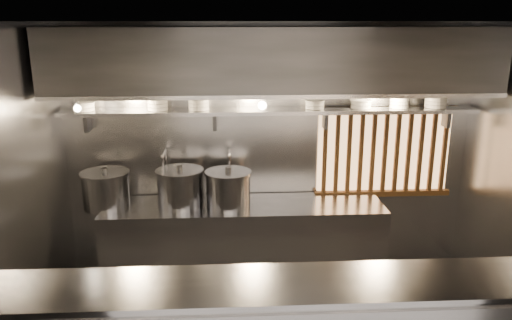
{
  "coord_description": "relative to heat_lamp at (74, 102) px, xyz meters",
  "views": [
    {
      "loc": [
        -0.45,
        -3.9,
        2.8
      ],
      "look_at": [
        -0.2,
        0.55,
        1.56
      ],
      "focal_mm": 35.0,
      "sensor_mm": 36.0,
      "label": 1
    }
  ],
  "objects": [
    {
      "name": "ceiling",
      "position": [
        1.9,
        -0.85,
        0.73
      ],
      "size": [
        4.5,
        4.5,
        0.0
      ],
      "primitive_type": "plane",
      "rotation": [
        3.14,
        0.0,
        0.0
      ],
      "color": "black",
      "rests_on": "wall_back"
    },
    {
      "name": "wall_back",
      "position": [
        1.9,
        0.65,
        -0.67
      ],
      "size": [
        4.5,
        0.0,
        4.5
      ],
      "primitive_type": "plane",
      "rotation": [
        1.57,
        0.0,
        0.0
      ],
      "color": "gray",
      "rests_on": "floor"
    },
    {
      "name": "wall_left",
      "position": [
        -0.35,
        -0.85,
        -0.67
      ],
      "size": [
        0.0,
        3.0,
        3.0
      ],
      "primitive_type": "plane",
      "rotation": [
        1.57,
        0.0,
        1.57
      ],
      "color": "gray",
      "rests_on": "floor"
    },
    {
      "name": "cooking_bench",
      "position": [
        1.6,
        0.28,
        -1.62
      ],
      "size": [
        3.0,
        0.7,
        0.9
      ],
      "primitive_type": "cube",
      "color": "#96969C",
      "rests_on": "floor"
    },
    {
      "name": "bowl_shelf",
      "position": [
        1.9,
        0.47,
        -0.19
      ],
      "size": [
        4.4,
        0.34,
        0.04
      ],
      "primitive_type": "cube",
      "color": "#96969C",
      "rests_on": "wall_back"
    },
    {
      "name": "exhaust_hood",
      "position": [
        1.9,
        0.25,
        0.36
      ],
      "size": [
        4.4,
        0.81,
        0.65
      ],
      "color": "#2D2D30",
      "rests_on": "ceiling"
    },
    {
      "name": "wood_screen",
      "position": [
        3.2,
        0.6,
        -0.69
      ],
      "size": [
        1.56,
        0.09,
        1.04
      ],
      "color": "#FDB972",
      "rests_on": "wall_back"
    },
    {
      "name": "faucet_left",
      "position": [
        0.75,
        0.52,
        -0.76
      ],
      "size": [
        0.04,
        0.3,
        0.5
      ],
      "color": "silver",
      "rests_on": "wall_back"
    },
    {
      "name": "faucet_right",
      "position": [
        1.45,
        0.52,
        -0.76
      ],
      "size": [
        0.04,
        0.3,
        0.5
      ],
      "color": "silver",
      "rests_on": "wall_back"
    },
    {
      "name": "heat_lamp",
      "position": [
        0.0,
        0.0,
        0.0
      ],
      "size": [
        0.25,
        0.35,
        0.2
      ],
      "color": "#96969C",
      "rests_on": "exhaust_hood"
    },
    {
      "name": "pendant_bulb",
      "position": [
        1.8,
        0.35,
        -0.11
      ],
      "size": [
        0.09,
        0.09,
        0.19
      ],
      "color": "#2D2D30",
      "rests_on": "exhaust_hood"
    },
    {
      "name": "stock_pot_left",
      "position": [
        0.15,
        0.29,
        -0.97
      ],
      "size": [
        0.58,
        0.58,
        0.43
      ],
      "rotation": [
        0.0,
        0.0,
        -0.15
      ],
      "color": "#96969C",
      "rests_on": "cooking_bench"
    },
    {
      "name": "stock_pot_mid",
      "position": [
        0.93,
        0.29,
        -0.96
      ],
      "size": [
        0.55,
        0.55,
        0.44
      ],
      "rotation": [
        0.0,
        0.0,
        0.08
      ],
      "color": "#96969C",
      "rests_on": "cooking_bench"
    },
    {
      "name": "stock_pot_right",
      "position": [
        1.43,
        0.25,
        -0.97
      ],
      "size": [
        0.5,
        0.5,
        0.42
      ],
      "rotation": [
        0.0,
        0.0,
        -0.01
      ],
      "color": "#96969C",
      "rests_on": "cooking_bench"
    },
    {
      "name": "bowl_stack_0",
      "position": [
        -0.05,
        0.47,
        -0.12
      ],
      "size": [
        0.23,
        0.23,
        0.09
      ],
      "color": "white",
      "rests_on": "bowl_shelf"
    },
    {
      "name": "bowl_stack_1",
      "position": [
        0.71,
        0.47,
        -0.1
      ],
      "size": [
        0.23,
        0.23,
        0.13
      ],
      "color": "white",
      "rests_on": "bowl_shelf"
    },
    {
      "name": "bowl_stack_2",
      "position": [
        1.14,
        0.47,
        -0.08
      ],
      "size": [
        0.23,
        0.23,
        0.17
      ],
      "color": "white",
      "rests_on": "bowl_shelf"
    },
    {
      "name": "bowl_stack_3",
      "position": [
        2.37,
        0.47,
        -0.12
      ],
      "size": [
        0.21,
        0.21,
        0.09
      ],
      "color": "white",
      "rests_on": "bowl_shelf"
    },
    {
      "name": "bowl_stack_4",
      "position": [
        2.86,
        0.47,
        -0.12
      ],
      "size": [
        0.23,
        0.23,
        0.09
      ],
      "color": "white",
      "rests_on": "bowl_shelf"
    },
    {
      "name": "bowl_stack_5",
      "position": [
        3.28,
        0.47,
        -0.08
      ],
      "size": [
        0.21,
        0.21,
        0.17
      ],
      "color": "white",
      "rests_on": "bowl_shelf"
    },
    {
      "name": "bowl_stack_6",
      "position": [
        3.68,
        0.47,
        -0.08
      ],
      "size": [
        0.24,
        0.24,
        0.17
      ],
      "color": "white",
      "rests_on": "bowl_shelf"
    }
  ]
}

